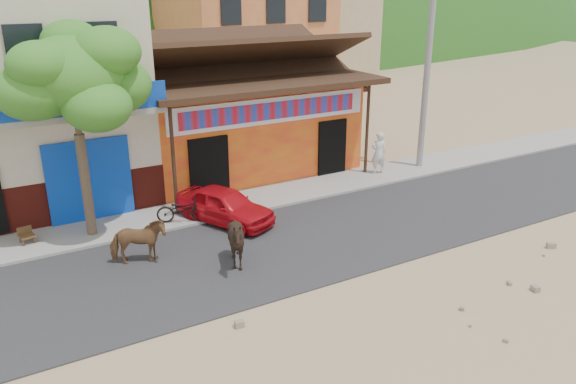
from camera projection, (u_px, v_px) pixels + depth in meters
name	position (u px, v px, depth m)	size (l,w,h in m)	color
ground	(333.00, 285.00, 13.92)	(120.00, 120.00, 0.00)	#9E825B
road	(284.00, 245.00, 15.94)	(60.00, 5.00, 0.04)	#28282B
sidewalk	(233.00, 204.00, 18.78)	(60.00, 2.00, 0.12)	gray
dance_club	(236.00, 122.00, 22.35)	(8.00, 6.00, 3.60)	orange
cafe_building	(24.00, 98.00, 18.28)	(7.00, 6.00, 7.00)	beige
apartment_front	(242.00, 0.00, 35.51)	(9.00, 9.00, 12.00)	#CC723F
apartment_rear	(312.00, 9.00, 44.91)	(8.00, 8.00, 10.00)	tan
tree	(79.00, 134.00, 15.41)	(3.00, 3.00, 6.00)	#2D721E
utility_pole	(428.00, 65.00, 21.15)	(0.24, 0.24, 8.00)	gray
cow_tan	(138.00, 242.00, 14.69)	(0.67, 1.47, 1.24)	brown
cow_dark	(237.00, 242.00, 14.50)	(1.14, 1.29, 1.42)	black
red_car	(225.00, 205.00, 17.25)	(1.31, 3.27, 1.11)	red
scooter	(182.00, 209.00, 17.12)	(0.54, 1.56, 0.82)	black
pedestrian	(379.00, 153.00, 21.41)	(0.59, 0.39, 1.62)	white
cafe_chair_right	(26.00, 229.00, 15.72)	(0.39, 0.39, 0.84)	#4F2F1A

